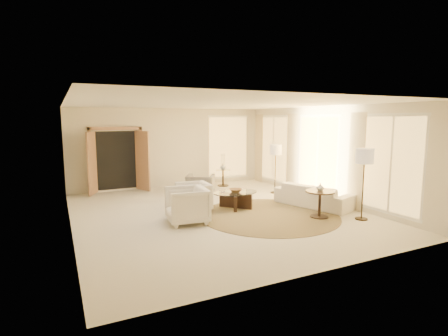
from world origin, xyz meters
name	(u,v)px	position (x,y,z in m)	size (l,w,h in m)	color
room	(217,159)	(0.00, 0.00, 1.40)	(7.04, 8.04, 2.83)	beige
windows_right	(319,155)	(3.45, 0.10, 1.35)	(0.10, 6.40, 2.40)	#FFCA66
window_back_corner	(228,147)	(2.30, 3.95, 1.35)	(1.70, 0.10, 2.40)	#FFCA66
curtains_right	(299,154)	(3.40, 1.00, 1.30)	(0.06, 5.20, 2.60)	beige
french_doors	(117,160)	(-1.90, 3.82, 1.07)	(1.95, 0.66, 2.16)	#A97B56
area_rug	(269,215)	(1.07, -0.82, 0.01)	(3.54, 3.54, 0.01)	#42341D
sofa	(314,195)	(2.72, -0.57, 0.31)	(2.14, 0.84, 0.62)	white
armchair_left	(193,195)	(-0.49, 0.44, 0.42)	(0.81, 0.76, 0.83)	white
armchair_right	(187,203)	(-1.02, -0.54, 0.47)	(0.91, 0.85, 0.93)	white
accent_chair	(201,181)	(0.57, 2.55, 0.39)	(0.90, 0.59, 0.79)	gray
coffee_table	(235,198)	(0.64, 0.16, 0.29)	(1.38, 1.38, 0.45)	black
end_table	(320,199)	(2.09, -1.53, 0.46)	(0.71, 0.71, 0.67)	black
side_table	(223,176)	(1.73, 3.23, 0.37)	(0.52, 0.52, 0.61)	#302518
floor_lamp_near	(276,152)	(2.74, 1.37, 1.36)	(0.39, 0.39, 1.60)	#302518
floor_lamp_far	(365,159)	(2.90, -2.12, 1.47)	(0.42, 0.42, 1.73)	#302518
bowl	(236,190)	(0.64, 0.16, 0.50)	(0.36, 0.36, 0.09)	brown
end_vase	(320,187)	(2.09, -1.53, 0.76)	(0.18, 0.18, 0.19)	silver
side_vase	(223,166)	(1.73, 3.23, 0.72)	(0.22, 0.22, 0.23)	silver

